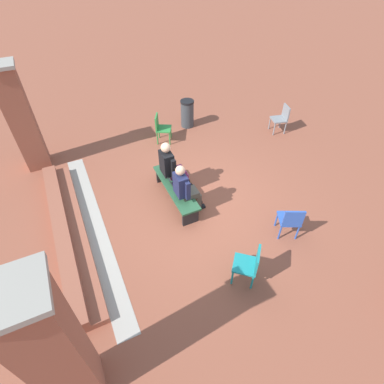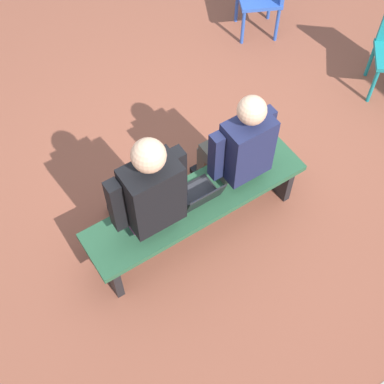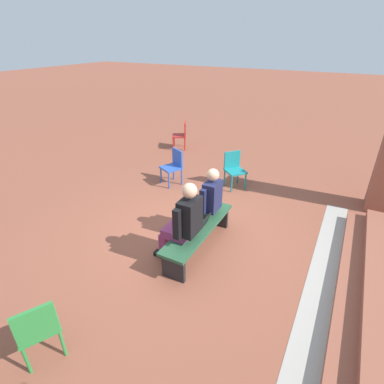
% 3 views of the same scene
% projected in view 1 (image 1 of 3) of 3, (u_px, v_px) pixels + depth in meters
% --- Properties ---
extents(ground_plane, '(60.00, 60.00, 0.00)m').
position_uv_depth(ground_plane, '(197.00, 204.00, 7.06)').
color(ground_plane, brown).
extents(concrete_strip, '(5.26, 0.40, 0.01)m').
position_uv_depth(concrete_strip, '(95.00, 226.00, 6.56)').
color(concrete_strip, '#A8A399').
rests_on(concrete_strip, ground).
extents(brick_steps, '(4.46, 0.60, 0.30)m').
position_uv_depth(brick_steps, '(67.00, 231.00, 6.30)').
color(brick_steps, '#93513D').
rests_on(brick_steps, ground).
extents(brick_pillar_left_of_steps, '(0.64, 0.64, 2.70)m').
position_uv_depth(brick_pillar_left_of_steps, '(57.00, 351.00, 3.42)').
color(brick_pillar_left_of_steps, '#93513D').
rests_on(brick_pillar_left_of_steps, ground).
extents(brick_pillar_right_of_steps, '(0.64, 0.64, 2.70)m').
position_uv_depth(brick_pillar_right_of_steps, '(22.00, 119.00, 7.27)').
color(brick_pillar_right_of_steps, '#93513D').
rests_on(brick_pillar_right_of_steps, ground).
extents(bench, '(1.80, 0.44, 0.45)m').
position_uv_depth(bench, '(176.00, 189.00, 6.92)').
color(bench, '#285638').
rests_on(bench, ground).
extents(person_student, '(0.53, 0.67, 1.32)m').
position_uv_depth(person_student, '(185.00, 188.00, 6.43)').
color(person_student, '#4C473D').
rests_on(person_student, ground).
extents(person_adult, '(0.57, 0.73, 1.40)m').
position_uv_depth(person_adult, '(171.00, 166.00, 6.93)').
color(person_adult, '#7F2D5B').
rests_on(person_adult, ground).
extents(laptop, '(0.32, 0.29, 0.21)m').
position_uv_depth(laptop, '(175.00, 185.00, 6.81)').
color(laptop, black).
rests_on(laptop, bench).
extents(plastic_chair_far_left, '(0.59, 0.59, 0.84)m').
position_uv_depth(plastic_chair_far_left, '(250.00, 264.00, 5.30)').
color(plastic_chair_far_left, teal).
rests_on(plastic_chair_far_left, ground).
extents(plastic_chair_foreground, '(0.51, 0.51, 0.84)m').
position_uv_depth(plastic_chair_foreground, '(281.00, 117.00, 9.11)').
color(plastic_chair_foreground, gray).
rests_on(plastic_chair_foreground, ground).
extents(plastic_chair_mid_courtyard, '(0.57, 0.57, 0.84)m').
position_uv_depth(plastic_chair_mid_courtyard, '(161.00, 127.00, 8.70)').
color(plastic_chair_mid_courtyard, '#2D893D').
rests_on(plastic_chair_mid_courtyard, ground).
extents(plastic_chair_far_right, '(0.56, 0.56, 0.84)m').
position_uv_depth(plastic_chair_far_right, '(290.00, 220.00, 6.06)').
color(plastic_chair_far_right, '#2D56B7').
rests_on(plastic_chair_far_right, ground).
extents(litter_bin, '(0.42, 0.42, 0.86)m').
position_uv_depth(litter_bin, '(187.00, 113.00, 9.38)').
color(litter_bin, '#383D42').
rests_on(litter_bin, ground).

